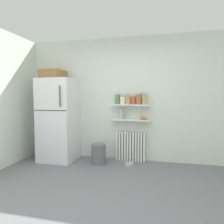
% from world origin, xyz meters
% --- Properties ---
extents(ground_plane, '(7.04, 7.04, 0.00)m').
position_xyz_m(ground_plane, '(0.00, 0.50, 0.00)').
color(ground_plane, slate).
extents(back_wall, '(7.04, 0.10, 2.60)m').
position_xyz_m(back_wall, '(0.00, 2.05, 1.30)').
color(back_wall, silver).
rests_on(back_wall, ground_plane).
extents(refrigerator, '(0.71, 0.73, 1.91)m').
position_xyz_m(refrigerator, '(-1.45, 1.65, 0.90)').
color(refrigerator, silver).
rests_on(refrigerator, ground_plane).
extents(radiator, '(0.61, 0.12, 0.61)m').
position_xyz_m(radiator, '(0.06, 1.92, 0.30)').
color(radiator, white).
rests_on(radiator, ground_plane).
extents(wall_shelf_lower, '(0.81, 0.22, 0.02)m').
position_xyz_m(wall_shelf_lower, '(0.06, 1.89, 0.87)').
color(wall_shelf_lower, white).
extents(wall_shelf_upper, '(0.81, 0.22, 0.02)m').
position_xyz_m(wall_shelf_upper, '(0.06, 1.89, 1.18)').
color(wall_shelf_upper, white).
extents(storage_jar_0, '(0.10, 0.10, 0.21)m').
position_xyz_m(storage_jar_0, '(-0.21, 1.89, 1.30)').
color(storage_jar_0, '#5B7F4C').
rests_on(storage_jar_0, wall_shelf_upper).
extents(storage_jar_1, '(0.11, 0.11, 0.18)m').
position_xyz_m(storage_jar_1, '(-0.10, 1.89, 1.28)').
color(storage_jar_1, silver).
rests_on(storage_jar_1, wall_shelf_upper).
extents(storage_jar_2, '(0.10, 0.10, 0.19)m').
position_xyz_m(storage_jar_2, '(0.01, 1.89, 1.29)').
color(storage_jar_2, tan).
rests_on(storage_jar_2, wall_shelf_upper).
extents(storage_jar_3, '(0.09, 0.09, 0.18)m').
position_xyz_m(storage_jar_3, '(0.12, 1.89, 1.28)').
color(storage_jar_3, '#C64C38').
rests_on(storage_jar_3, wall_shelf_upper).
extents(storage_jar_4, '(0.10, 0.10, 0.23)m').
position_xyz_m(storage_jar_4, '(0.23, 1.89, 1.30)').
color(storage_jar_4, olive).
rests_on(storage_jar_4, wall_shelf_upper).
extents(storage_jar_5, '(0.09, 0.09, 0.23)m').
position_xyz_m(storage_jar_5, '(0.34, 1.89, 1.31)').
color(storage_jar_5, tan).
rests_on(storage_jar_5, wall_shelf_upper).
extents(vase, '(0.10, 0.10, 0.22)m').
position_xyz_m(vase, '(-0.14, 1.89, 1.00)').
color(vase, '#B2ADA8').
rests_on(vase, wall_shelf_lower).
extents(shelf_bowl, '(0.15, 0.15, 0.07)m').
position_xyz_m(shelf_bowl, '(0.33, 1.89, 0.92)').
color(shelf_bowl, orange).
rests_on(shelf_bowl, wall_shelf_lower).
extents(trash_bin, '(0.29, 0.29, 0.40)m').
position_xyz_m(trash_bin, '(-0.54, 1.59, 0.20)').
color(trash_bin, slate).
rests_on(trash_bin, ground_plane).
extents(pet_food_bowl, '(0.17, 0.17, 0.05)m').
position_xyz_m(pet_food_bowl, '(0.08, 1.62, 0.03)').
color(pet_food_bowl, '#B7B7BC').
rests_on(pet_food_bowl, ground_plane).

